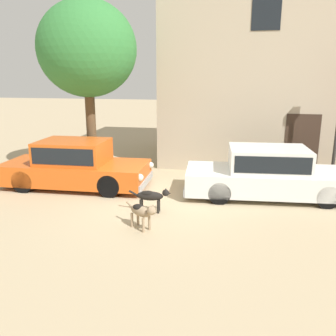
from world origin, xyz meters
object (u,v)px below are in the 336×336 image
at_px(parked_sedan_nearest, 75,164).
at_px(stray_dog_tan, 151,196).
at_px(parked_sedan_second, 269,173).
at_px(acacia_tree_left, 87,50).
at_px(stray_dog_spotted, 142,211).

bearing_deg(parked_sedan_nearest, stray_dog_tan, -31.95).
bearing_deg(parked_sedan_second, acacia_tree_left, 163.25).
height_order(stray_dog_spotted, acacia_tree_left, acacia_tree_left).
distance_m(parked_sedan_second, stray_dog_spotted, 4.07).
bearing_deg(parked_sedan_second, parked_sedan_nearest, 177.39).
relative_size(parked_sedan_second, stray_dog_spotted, 5.54).
xyz_separation_m(parked_sedan_nearest, stray_dog_tan, (2.78, -1.62, -0.29)).
distance_m(stray_dog_tan, acacia_tree_left, 5.56).
distance_m(stray_dog_spotted, acacia_tree_left, 6.21).
bearing_deg(acacia_tree_left, stray_dog_tan, -47.42).
bearing_deg(parked_sedan_second, stray_dog_tan, -153.05).
height_order(parked_sedan_nearest, parked_sedan_second, parked_sedan_nearest).
bearing_deg(stray_dog_spotted, stray_dog_tan, 126.77).
height_order(parked_sedan_nearest, acacia_tree_left, acacia_tree_left).
bearing_deg(parked_sedan_nearest, parked_sedan_second, -0.01).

